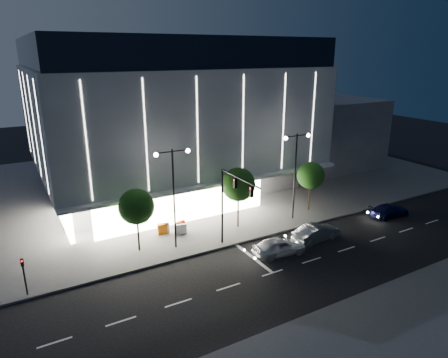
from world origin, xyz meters
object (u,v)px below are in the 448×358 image
street_lamp_west (174,185)px  car_second (317,233)px  tree_left (137,208)px  car_third (389,210)px  barrier_b (164,228)px  barrier_c (180,226)px  tree_right (311,177)px  ped_signal_far (24,273)px  car_lead (279,246)px  barrier_a (163,229)px  street_lamp_east (296,164)px  barrier_d (181,229)px  traffic_mast (231,196)px  tree_mid (239,186)px

street_lamp_west → car_second: (11.83, -4.88, -5.18)m
tree_left → car_third: 26.13m
barrier_b → barrier_c: 1.57m
car_third → tree_right: bearing=53.4°
ped_signal_far → car_lead: size_ratio=0.65×
car_third → barrier_a: size_ratio=4.11×
barrier_c → car_second: bearing=-53.9°
tree_left → ped_signal_far: bearing=-164.4°
street_lamp_east → ped_signal_far: size_ratio=3.00×
barrier_b → tree_left: bearing=-125.6°
car_second → barrier_a: bearing=53.4°
car_second → barrier_b: (-11.73, 8.07, -0.13)m
barrier_d → car_second: bearing=-22.7°
traffic_mast → barrier_d: 7.03m
tree_left → car_third: bearing=-11.9°
tree_right → tree_mid: bearing=180.0°
car_third → traffic_mast: bearing=88.3°
tree_mid → barrier_a: tree_mid is taller
street_lamp_east → barrier_d: bearing=169.3°
car_lead → barrier_c: size_ratio=4.20×
tree_mid → barrier_d: 6.81m
barrier_d → barrier_a: bearing=159.7°
street_lamp_west → street_lamp_east: bearing=0.0°
tree_right → barrier_d: (-14.61, 1.17, -3.23)m
car_second → car_third: (10.55, 0.56, -0.12)m
ped_signal_far → barrier_a: size_ratio=2.73×
tree_left → car_third: (25.35, -5.34, -3.38)m
barrier_d → tree_mid: bearing=-0.3°
street_lamp_east → barrier_b: 14.31m
barrier_d → tree_left: bearing=-153.6°
tree_right → car_second: bearing=-125.4°
tree_mid → barrier_c: size_ratio=5.59×
tree_left → car_lead: size_ratio=1.24×
street_lamp_east → tree_right: (3.03, 1.02, -2.07)m
tree_left → car_second: tree_left is taller
tree_mid → tree_left: bearing=-180.0°
ped_signal_far → barrier_a: ped_signal_far is taller
barrier_b → car_third: bearing=0.6°
car_third → barrier_b: size_ratio=4.11×
street_lamp_east → barrier_d: 12.93m
street_lamp_west → barrier_a: street_lamp_west is taller
street_lamp_east → tree_left: bearing=176.3°
street_lamp_west → barrier_d: size_ratio=8.18×
street_lamp_east → traffic_mast: bearing=-163.5°
street_lamp_west → car_third: street_lamp_west is taller
street_lamp_east → barrier_b: (-12.90, 3.19, -5.31)m
street_lamp_east → car_second: 7.21m
barrier_c → tree_mid: bearing=-35.6°
traffic_mast → tree_mid: traffic_mast is taller
barrier_d → street_lamp_east: bearing=0.8°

